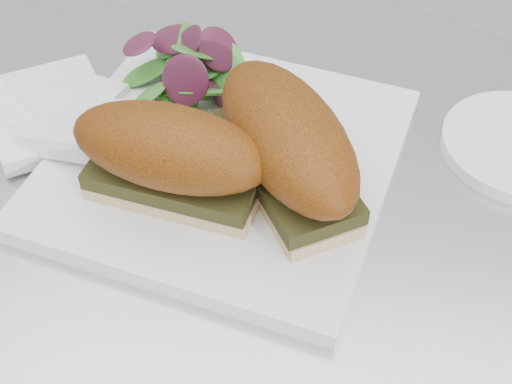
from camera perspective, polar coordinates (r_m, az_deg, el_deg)
table at (r=0.76m, az=0.71°, el=-14.68°), size 0.70×0.70×0.73m
plate at (r=0.60m, az=-2.57°, el=2.57°), size 0.33×0.33×0.02m
sandwich_left at (r=0.53m, az=-6.83°, el=2.88°), size 0.16×0.10×0.08m
sandwich_right at (r=0.54m, az=2.49°, el=3.94°), size 0.16×0.19×0.08m
salad at (r=0.64m, az=-5.50°, el=10.13°), size 0.11×0.11×0.05m
napkin at (r=0.64m, az=-14.77°, el=4.88°), size 0.17×0.17×0.02m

